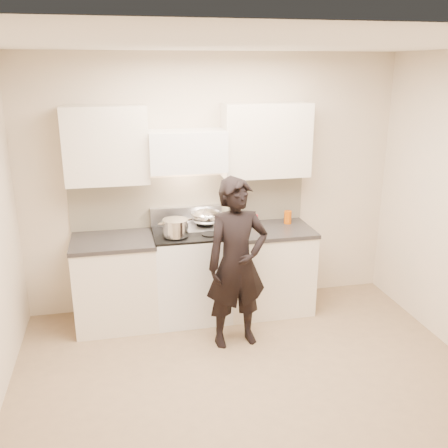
% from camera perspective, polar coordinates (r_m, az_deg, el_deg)
% --- Properties ---
extents(ground_plane, '(4.00, 4.00, 0.00)m').
position_cam_1_polar(ground_plane, '(4.34, 3.51, -18.51)').
color(ground_plane, '#8A7050').
extents(room_shell, '(4.04, 3.54, 2.70)m').
position_cam_1_polar(room_shell, '(3.97, 1.69, 3.62)').
color(room_shell, beige).
rests_on(room_shell, ground).
extents(stove, '(0.76, 0.65, 0.96)m').
position_cam_1_polar(stove, '(5.27, -3.76, -5.69)').
color(stove, white).
rests_on(stove, ground).
extents(counter_right, '(0.92, 0.67, 0.92)m').
position_cam_1_polar(counter_right, '(5.44, 4.94, -5.08)').
color(counter_right, beige).
rests_on(counter_right, ground).
extents(counter_left, '(0.82, 0.67, 0.92)m').
position_cam_1_polar(counter_left, '(5.23, -12.30, -6.43)').
color(counter_left, beige).
rests_on(counter_left, ground).
extents(wok, '(0.32, 0.40, 0.26)m').
position_cam_1_polar(wok, '(5.23, -2.06, 0.84)').
color(wok, silver).
rests_on(wok, stove).
extents(stock_pot, '(0.35, 0.31, 0.17)m').
position_cam_1_polar(stock_pot, '(4.91, -5.57, -0.41)').
color(stock_pot, silver).
rests_on(stock_pot, stove).
extents(utensil_crock, '(0.13, 0.13, 0.35)m').
position_cam_1_polar(utensil_crock, '(5.40, 1.34, 1.19)').
color(utensil_crock, '#B8BBC6').
rests_on(utensil_crock, counter_right).
extents(spice_jar, '(0.05, 0.05, 0.11)m').
position_cam_1_polar(spice_jar, '(5.39, 3.65, 0.53)').
color(spice_jar, '#C37F1A').
rests_on(spice_jar, counter_right).
extents(oil_glass, '(0.08, 0.08, 0.14)m').
position_cam_1_polar(oil_glass, '(5.45, 7.30, 0.78)').
color(oil_glass, '#B64C05').
rests_on(oil_glass, counter_right).
extents(person, '(0.63, 0.45, 1.62)m').
position_cam_1_polar(person, '(4.62, 1.49, -4.55)').
color(person, black).
rests_on(person, ground).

